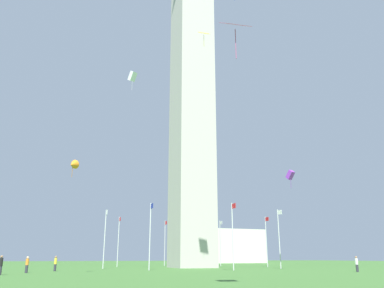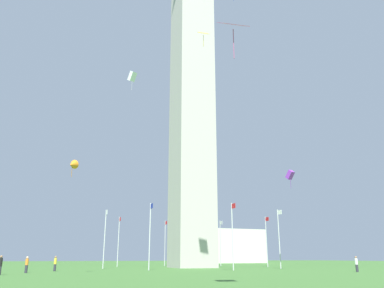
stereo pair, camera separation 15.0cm
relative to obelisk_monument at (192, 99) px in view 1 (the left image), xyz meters
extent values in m
plane|color=#3D6B2D|center=(0.00, 0.00, -28.87)|extent=(260.00, 260.00, 0.00)
cube|color=#B7B2A8|center=(0.00, 0.00, -3.46)|extent=(6.35, 6.35, 50.82)
cylinder|color=silver|center=(14.06, 0.00, -24.61)|extent=(0.14, 0.14, 8.53)
cube|color=red|center=(14.61, 0.00, -20.79)|extent=(1.00, 0.03, 0.64)
cylinder|color=silver|center=(9.94, 9.94, -24.61)|extent=(0.14, 0.14, 8.53)
cube|color=white|center=(10.49, 9.94, -20.79)|extent=(1.00, 0.03, 0.64)
cylinder|color=silver|center=(0.00, 14.06, -24.61)|extent=(0.14, 0.14, 8.53)
cube|color=red|center=(0.55, 14.06, -20.79)|extent=(1.00, 0.03, 0.64)
cylinder|color=silver|center=(-9.94, 9.94, -24.61)|extent=(0.14, 0.14, 8.53)
cube|color=white|center=(-9.39, 9.94, -20.79)|extent=(1.00, 0.03, 0.64)
cylinder|color=silver|center=(-14.06, 0.00, -24.61)|extent=(0.14, 0.14, 8.53)
cube|color=red|center=(-13.51, 0.00, -20.79)|extent=(1.00, 0.03, 0.64)
cylinder|color=silver|center=(-9.94, -9.94, -24.61)|extent=(0.14, 0.14, 8.53)
cube|color=red|center=(-9.39, -9.94, -20.79)|extent=(1.00, 0.03, 0.64)
cylinder|color=silver|center=(0.00, -14.06, -24.61)|extent=(0.14, 0.14, 8.53)
cube|color=white|center=(0.55, -14.06, -20.79)|extent=(1.00, 0.03, 0.64)
cylinder|color=silver|center=(9.94, -9.94, -24.61)|extent=(0.14, 0.14, 8.53)
cube|color=#1E2D99|center=(10.49, -9.94, -20.79)|extent=(1.00, 0.03, 0.64)
cylinder|color=#2D2D38|center=(13.74, -24.38, -28.47)|extent=(0.29, 0.29, 0.80)
cylinder|color=orange|center=(13.74, -24.38, -27.75)|extent=(0.32, 0.32, 0.65)
sphere|color=beige|center=(13.74, -24.38, -27.31)|extent=(0.24, 0.24, 0.24)
cylinder|color=#2D2D38|center=(24.40, 10.26, -28.47)|extent=(0.29, 0.29, 0.80)
cylinder|color=white|center=(24.40, 10.26, -27.73)|extent=(0.32, 0.32, 0.69)
sphere|color=#936B4C|center=(24.40, 10.26, -27.27)|extent=(0.24, 0.24, 0.24)
cylinder|color=#2D2D38|center=(18.22, -26.65, -28.47)|extent=(0.29, 0.29, 0.80)
cylinder|color=black|center=(18.22, -26.65, -27.71)|extent=(0.32, 0.32, 0.73)
sphere|color=#936B4C|center=(18.22, -26.65, -27.22)|extent=(0.24, 0.24, 0.24)
cylinder|color=#2D2D38|center=(8.96, -21.25, -28.47)|extent=(0.29, 0.29, 0.80)
cylinder|color=yellow|center=(8.96, -21.25, -27.71)|extent=(0.32, 0.32, 0.72)
sphere|color=#936B4C|center=(8.96, -21.25, -27.23)|extent=(0.24, 0.24, 0.24)
cube|color=white|center=(11.47, -13.56, -3.21)|extent=(1.49, 1.19, 1.53)
cylinder|color=#A7A7A7|center=(11.47, -13.56, -4.39)|extent=(0.04, 0.04, 1.78)
cube|color=yellow|center=(21.95, -7.35, -1.01)|extent=(1.25, 1.45, 0.80)
cylinder|color=#A4921C|center=(21.95, -7.35, -2.06)|extent=(0.04, 0.04, 1.58)
cube|color=pink|center=(44.35, -15.54, -15.46)|extent=(1.42, 1.61, 0.82)
cylinder|color=#A44A79|center=(44.35, -15.54, -16.61)|extent=(0.04, 0.04, 1.72)
cube|color=purple|center=(18.05, 6.74, -16.77)|extent=(1.31, 0.86, 1.30)
cylinder|color=#67278E|center=(18.05, 6.74, -17.79)|extent=(0.04, 0.04, 1.53)
cone|color=orange|center=(19.40, -21.10, -18.12)|extent=(1.42, 1.39, 1.13)
cylinder|color=#A75C15|center=(19.40, -21.10, -18.87)|extent=(0.04, 0.04, 1.12)
cube|color=beige|center=(-50.81, 31.51, -24.11)|extent=(19.23, 17.50, 9.53)
camera|label=1|loc=(60.19, -24.42, -27.29)|focal=36.51mm
camera|label=2|loc=(60.24, -24.28, -27.29)|focal=36.51mm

